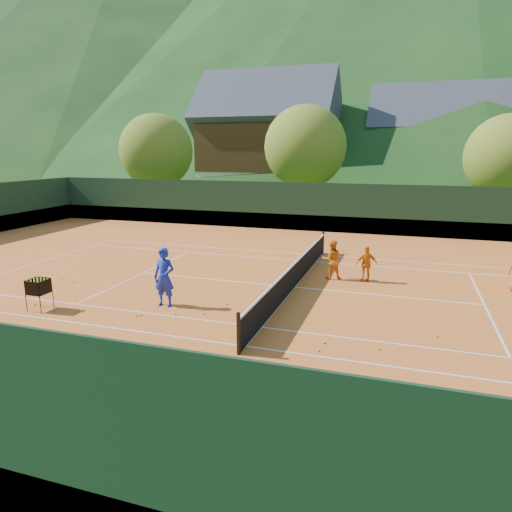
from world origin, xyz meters
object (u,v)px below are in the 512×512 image
(chalet_left, at_px, (268,143))
(coach, at_px, (164,277))
(student_b, at_px, (366,264))
(student_a, at_px, (332,260))
(ball_hopper, at_px, (38,287))
(chalet_mid, at_px, (433,150))
(tennis_net, at_px, (295,274))

(chalet_left, bearing_deg, coach, -79.01)
(student_b, bearing_deg, chalet_left, -84.30)
(student_a, relative_size, ball_hopper, 1.54)
(student_b, height_order, chalet_mid, chalet_mid)
(chalet_left, bearing_deg, student_a, -68.65)
(ball_hopper, bearing_deg, coach, 23.68)
(student_a, xyz_separation_m, student_b, (1.34, -0.00, -0.07))
(chalet_mid, bearing_deg, chalet_left, -165.96)
(tennis_net, xyz_separation_m, ball_hopper, (-7.12, -4.89, 0.25))
(student_a, distance_m, chalet_left, 30.89)
(student_a, xyz_separation_m, tennis_net, (-1.10, -1.59, -0.27))
(ball_hopper, xyz_separation_m, chalet_mid, (13.12, 38.88, 4.22))
(chalet_left, bearing_deg, chalet_mid, 14.04)
(chalet_left, bearing_deg, ball_hopper, -85.28)
(coach, distance_m, chalet_left, 34.25)
(student_b, height_order, ball_hopper, student_b)
(chalet_mid, bearing_deg, student_a, -98.59)
(student_a, bearing_deg, chalet_mid, -118.60)
(tennis_net, bearing_deg, ball_hopper, -145.55)
(tennis_net, height_order, ball_hopper, tennis_net)
(student_b, bearing_deg, ball_hopper, 16.15)
(coach, relative_size, ball_hopper, 1.93)
(student_a, xyz_separation_m, chalet_left, (-11.10, 28.41, 4.86))
(student_b, distance_m, tennis_net, 2.92)
(student_a, distance_m, chalet_mid, 33.04)
(student_a, bearing_deg, ball_hopper, 18.21)
(student_a, height_order, chalet_left, chalet_left)
(coach, xyz_separation_m, student_b, (5.97, 4.90, -0.27))
(chalet_mid, bearing_deg, ball_hopper, -108.65)
(tennis_net, bearing_deg, student_b, 33.02)
(student_b, relative_size, chalet_left, 0.10)
(ball_hopper, relative_size, chalet_left, 0.07)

